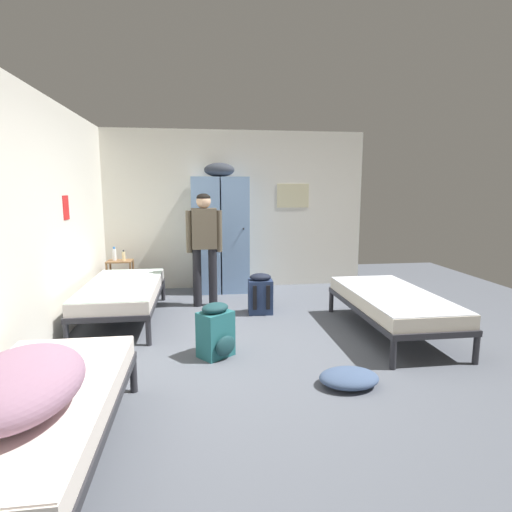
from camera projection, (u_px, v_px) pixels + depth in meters
ground_plane at (260, 350)px, 4.32m from camera, size 9.22×9.22×0.00m
room_backdrop at (149, 218)px, 5.18m from camera, size 4.39×5.82×2.62m
locker_bank at (220, 232)px, 6.68m from camera, size 0.90×0.55×2.07m
shelf_unit at (121, 275)px, 6.43m from camera, size 0.38×0.30×0.57m
bed_left_rear at (122, 291)px, 5.24m from camera, size 0.90×1.90×0.49m
bed_right at (392, 302)px, 4.76m from camera, size 0.90×1.90×0.49m
bed_left_front at (33, 411)px, 2.42m from camera, size 0.90×1.90×0.49m
bedding_heap at (20, 384)px, 2.18m from camera, size 0.62×0.89×0.31m
person_traveler at (204, 239)px, 5.81m from camera, size 0.51×0.22×1.60m
water_bottle at (114, 254)px, 6.38m from camera, size 0.06×0.06×0.21m
lotion_bottle at (124, 256)px, 6.35m from camera, size 0.05×0.05×0.17m
backpack_navy at (260, 294)px, 5.57m from camera, size 0.33×0.35×0.55m
backpack_teal at (216, 331)px, 4.12m from camera, size 0.41×0.42×0.55m
clothes_pile_denim at (349, 378)px, 3.53m from camera, size 0.51×0.39×0.14m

